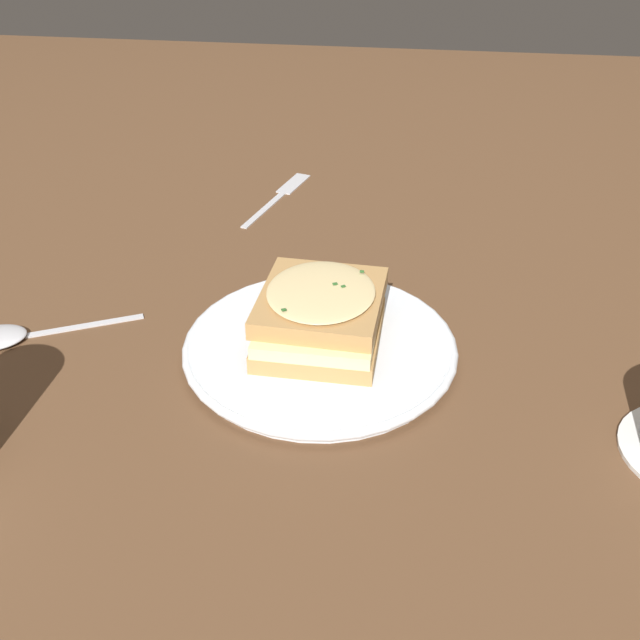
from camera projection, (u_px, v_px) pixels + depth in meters
ground_plane at (341, 351)px, 0.75m from camera, size 2.40×2.40×0.00m
dinner_plate at (320, 347)px, 0.74m from camera, size 0.27×0.27×0.02m
sandwich at (320, 317)px, 0.72m from camera, size 0.12×0.14×0.06m
fork at (283, 192)px, 1.06m from camera, size 0.07×0.19×0.00m
spoon at (5, 336)px, 0.76m from camera, size 0.17×0.10×0.01m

